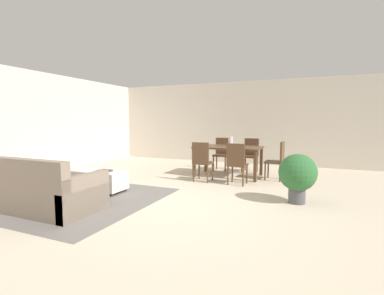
% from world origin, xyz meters
% --- Properties ---
extents(ground_plane, '(10.80, 10.80, 0.00)m').
position_xyz_m(ground_plane, '(0.00, 0.00, 0.00)').
color(ground_plane, beige).
extents(wall_back, '(9.00, 0.12, 2.70)m').
position_xyz_m(wall_back, '(0.00, 5.00, 1.35)').
color(wall_back, beige).
rests_on(wall_back, ground_plane).
extents(wall_left, '(0.12, 11.00, 2.70)m').
position_xyz_m(wall_left, '(-4.50, 0.50, 1.35)').
color(wall_left, beige).
rests_on(wall_left, ground_plane).
extents(area_rug, '(3.00, 2.80, 0.01)m').
position_xyz_m(area_rug, '(-1.76, -0.49, 0.00)').
color(area_rug, slate).
rests_on(area_rug, ground_plane).
extents(couch, '(2.18, 0.93, 0.86)m').
position_xyz_m(couch, '(-1.89, -1.14, 0.29)').
color(couch, gray).
rests_on(couch, ground_plane).
extents(ottoman_table, '(1.01, 0.52, 0.42)m').
position_xyz_m(ottoman_table, '(-1.64, 0.11, 0.24)').
color(ottoman_table, silver).
rests_on(ottoman_table, ground_plane).
extents(dining_table, '(1.64, 0.97, 0.76)m').
position_xyz_m(dining_table, '(0.27, 2.64, 0.67)').
color(dining_table, '#513823').
rests_on(dining_table, ground_plane).
extents(dining_chair_near_left, '(0.40, 0.40, 0.92)m').
position_xyz_m(dining_chair_near_left, '(-0.11, 1.75, 0.52)').
color(dining_chair_near_left, '#513823').
rests_on(dining_chair_near_left, ground_plane).
extents(dining_chair_near_right, '(0.41, 0.41, 0.92)m').
position_xyz_m(dining_chair_near_right, '(0.71, 1.75, 0.52)').
color(dining_chair_near_right, '#513823').
rests_on(dining_chair_near_right, ground_plane).
extents(dining_chair_far_left, '(0.42, 0.42, 0.92)m').
position_xyz_m(dining_chair_far_left, '(-0.16, 3.46, 0.52)').
color(dining_chair_far_left, '#513823').
rests_on(dining_chair_far_left, ground_plane).
extents(dining_chair_far_right, '(0.43, 0.43, 0.92)m').
position_xyz_m(dining_chair_far_right, '(0.66, 3.51, 0.52)').
color(dining_chair_far_right, '#513823').
rests_on(dining_chair_far_right, ground_plane).
extents(dining_chair_head_east, '(0.43, 0.43, 0.92)m').
position_xyz_m(dining_chair_head_east, '(1.48, 2.63, 0.52)').
color(dining_chair_head_east, '#513823').
rests_on(dining_chair_head_east, ground_plane).
extents(vase_centerpiece, '(0.11, 0.11, 0.25)m').
position_xyz_m(vase_centerpiece, '(0.31, 2.66, 0.88)').
color(vase_centerpiece, silver).
rests_on(vase_centerpiece, dining_table).
extents(book_on_ottoman, '(0.27, 0.22, 0.03)m').
position_xyz_m(book_on_ottoman, '(-1.50, 0.07, 0.44)').
color(book_on_ottoman, '#333338').
rests_on(book_on_ottoman, ottoman_table).
extents(potted_plant, '(0.63, 0.63, 0.85)m').
position_xyz_m(potted_plant, '(1.99, 0.83, 0.50)').
color(potted_plant, '#4C4C51').
rests_on(potted_plant, ground_plane).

